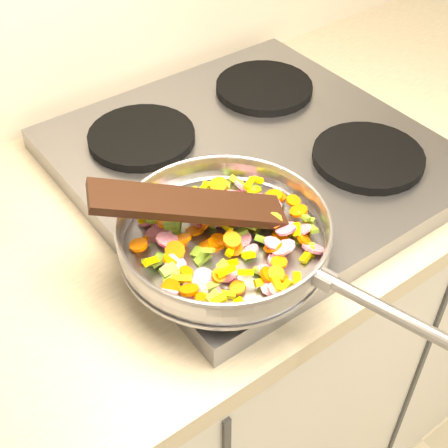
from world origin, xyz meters
TOP-DOWN VIEW (x-y plane):
  - base_cabinet at (0.00, 1.67)m, footprint 3.00×0.65m
  - cooktop at (-0.70, 1.67)m, footprint 0.60×0.60m
  - grate_fl at (-0.84, 1.52)m, footprint 0.19×0.19m
  - grate_fr at (-0.56, 1.52)m, footprint 0.19×0.19m
  - grate_bl at (-0.84, 1.81)m, footprint 0.19×0.19m
  - grate_br at (-0.56, 1.81)m, footprint 0.19×0.19m
  - saute_pan at (-0.89, 1.49)m, footprint 0.34×0.50m
  - vegetable_heap at (-0.89, 1.49)m, footprint 0.28×0.28m
  - wooden_spatula at (-0.92, 1.53)m, footprint 0.27×0.17m

SIDE VIEW (x-z plane):
  - base_cabinet at x=0.00m, z-range 0.00..0.86m
  - cooktop at x=-0.70m, z-range 0.90..0.94m
  - grate_fl at x=-0.84m, z-range 0.94..0.96m
  - grate_fr at x=-0.56m, z-range 0.94..0.96m
  - grate_bl at x=-0.84m, z-range 0.94..0.96m
  - grate_br at x=-0.56m, z-range 0.94..0.96m
  - vegetable_heap at x=-0.89m, z-range 0.95..1.00m
  - saute_pan at x=-0.89m, z-range 0.96..1.01m
  - wooden_spatula at x=-0.92m, z-range 0.97..1.07m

